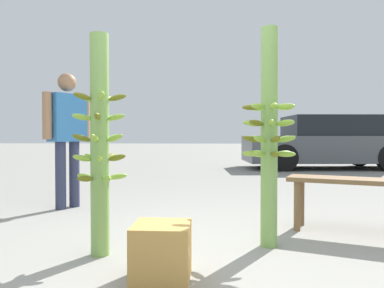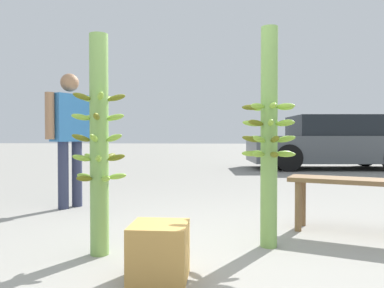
{
  "view_description": "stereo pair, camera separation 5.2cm",
  "coord_description": "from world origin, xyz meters",
  "px_view_note": "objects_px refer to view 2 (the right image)",
  "views": [
    {
      "loc": [
        0.26,
        -2.51,
        0.86
      ],
      "look_at": [
        0.05,
        0.59,
        0.8
      ],
      "focal_mm": 35.0,
      "sensor_mm": 36.0,
      "label": 1
    },
    {
      "loc": [
        0.31,
        -2.5,
        0.86
      ],
      "look_at": [
        0.05,
        0.59,
        0.8
      ],
      "focal_mm": 35.0,
      "sensor_mm": 36.0,
      "label": 2
    }
  ],
  "objects_px": {
    "market_bench": "(350,189)",
    "produce_crate": "(159,252)",
    "parked_car": "(332,143)",
    "banana_stalk_left": "(99,144)",
    "banana_stalk_center": "(269,136)",
    "vendor_person": "(70,128)"
  },
  "relations": [
    {
      "from": "market_bench",
      "to": "produce_crate",
      "type": "height_order",
      "value": "market_bench"
    },
    {
      "from": "market_bench",
      "to": "parked_car",
      "type": "distance_m",
      "value": 6.99
    },
    {
      "from": "banana_stalk_left",
      "to": "banana_stalk_center",
      "type": "height_order",
      "value": "banana_stalk_center"
    },
    {
      "from": "market_bench",
      "to": "parked_car",
      "type": "relative_size",
      "value": 0.25
    },
    {
      "from": "vendor_person",
      "to": "parked_car",
      "type": "relative_size",
      "value": 0.37
    },
    {
      "from": "banana_stalk_left",
      "to": "vendor_person",
      "type": "distance_m",
      "value": 1.96
    },
    {
      "from": "banana_stalk_left",
      "to": "market_bench",
      "type": "relative_size",
      "value": 1.46
    },
    {
      "from": "banana_stalk_left",
      "to": "produce_crate",
      "type": "relative_size",
      "value": 4.72
    },
    {
      "from": "parked_car",
      "to": "banana_stalk_left",
      "type": "bearing_deg",
      "value": 149.04
    },
    {
      "from": "market_bench",
      "to": "produce_crate",
      "type": "bearing_deg",
      "value": -120.48
    },
    {
      "from": "vendor_person",
      "to": "market_bench",
      "type": "bearing_deg",
      "value": 102.43
    },
    {
      "from": "vendor_person",
      "to": "produce_crate",
      "type": "height_order",
      "value": "vendor_person"
    },
    {
      "from": "vendor_person",
      "to": "parked_car",
      "type": "height_order",
      "value": "vendor_person"
    },
    {
      "from": "banana_stalk_center",
      "to": "market_bench",
      "type": "distance_m",
      "value": 1.01
    },
    {
      "from": "banana_stalk_center",
      "to": "banana_stalk_left",
      "type": "bearing_deg",
      "value": -166.54
    },
    {
      "from": "parked_car",
      "to": "produce_crate",
      "type": "bearing_deg",
      "value": 153.42
    },
    {
      "from": "banana_stalk_left",
      "to": "produce_crate",
      "type": "distance_m",
      "value": 0.93
    },
    {
      "from": "banana_stalk_center",
      "to": "market_bench",
      "type": "bearing_deg",
      "value": 31.0
    },
    {
      "from": "banana_stalk_left",
      "to": "parked_car",
      "type": "relative_size",
      "value": 0.37
    },
    {
      "from": "banana_stalk_center",
      "to": "produce_crate",
      "type": "height_order",
      "value": "banana_stalk_center"
    },
    {
      "from": "banana_stalk_center",
      "to": "market_bench",
      "type": "xyz_separation_m",
      "value": [
        0.77,
        0.46,
        -0.47
      ]
    },
    {
      "from": "banana_stalk_left",
      "to": "market_bench",
      "type": "bearing_deg",
      "value": 20.64
    }
  ]
}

